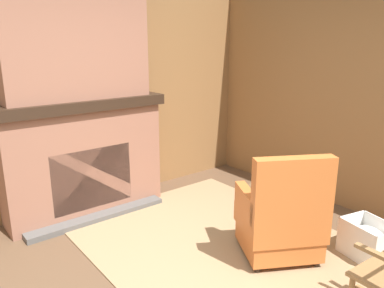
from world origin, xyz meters
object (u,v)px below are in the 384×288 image
Objects in this scene: laundry_basket at (368,240)px; oil_lamp_vase at (27,94)px; armchair at (281,220)px; storage_case at (89,91)px; firewood_stack at (264,192)px.

oil_lamp_vase is (-2.51, -2.05, 1.20)m from laundry_basket.
storage_case is at bearing 51.53° from armchair.
storage_case reaches higher than firewood_stack.
firewood_stack is at bearing -13.31° from armchair.
oil_lamp_vase is at bearing -140.83° from laundry_basket.
oil_lamp_vase is 0.89× the size of storage_case.
firewood_stack is (-0.91, 0.85, -0.26)m from armchair.
oil_lamp_vase is (-2.03, -1.44, 1.01)m from armchair.
storage_case is (-2.03, -0.81, 0.99)m from armchair.
laundry_basket is 1.90× the size of oil_lamp_vase.
laundry_basket is at bearing 39.17° from oil_lamp_vase.
oil_lamp_vase is at bearing 65.17° from armchair.
storage_case is (-1.12, -1.66, 1.25)m from firewood_stack.
oil_lamp_vase is (-1.12, -2.29, 1.26)m from firewood_stack.
armchair is 3.62× the size of storage_case.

